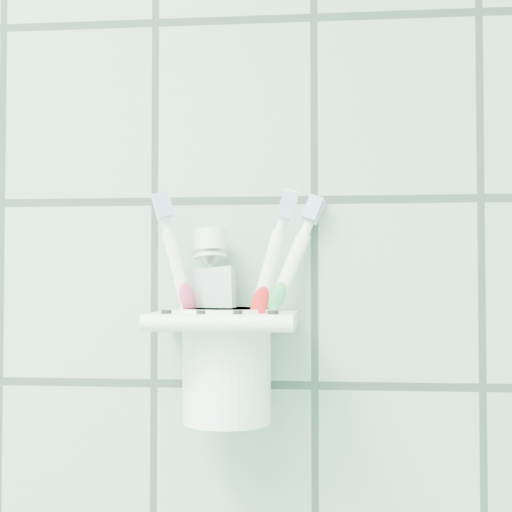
{
  "coord_description": "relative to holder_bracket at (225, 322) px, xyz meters",
  "views": [
    {
      "loc": [
        0.71,
        0.58,
        1.34
      ],
      "look_at": [
        0.67,
        1.1,
        1.36
      ],
      "focal_mm": 50.0,
      "sensor_mm": 36.0,
      "label": 1
    }
  ],
  "objects": [
    {
      "name": "toothbrush_pink",
      "position": [
        -0.01,
        0.01,
        0.02
      ],
      "size": [
        0.05,
        0.02,
        0.18
      ],
      "rotation": [
        -0.07,
        -0.24,
        0.46
      ],
      "color": "white",
      "rests_on": "cup"
    },
    {
      "name": "toothbrush_orange",
      "position": [
        0.0,
        -0.01,
        0.02
      ],
      "size": [
        0.05,
        0.03,
        0.18
      ],
      "rotation": [
        0.15,
        0.28,
        0.05
      ],
      "color": "white",
      "rests_on": "cup"
    },
    {
      "name": "toothbrush_blue",
      "position": [
        0.0,
        0.01,
        0.03
      ],
      "size": [
        0.07,
        0.04,
        0.19
      ],
      "rotation": [
        -0.25,
        0.34,
        -0.21
      ],
      "color": "white",
      "rests_on": "cup"
    },
    {
      "name": "holder_bracket",
      "position": [
        0.0,
        0.0,
        0.0
      ],
      "size": [
        0.11,
        0.1,
        0.04
      ],
      "color": "white",
      "rests_on": "wall_back"
    },
    {
      "name": "cup",
      "position": [
        0.0,
        0.0,
        -0.03
      ],
      "size": [
        0.08,
        0.08,
        0.09
      ],
      "color": "white",
      "rests_on": "holder_bracket"
    },
    {
      "name": "toothpaste_tube",
      "position": [
        -0.01,
        0.0,
        0.01
      ],
      "size": [
        0.05,
        0.04,
        0.16
      ],
      "rotation": [
        -0.14,
        -0.08,
        -0.15
      ],
      "color": "silver",
      "rests_on": "cup"
    }
  ]
}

